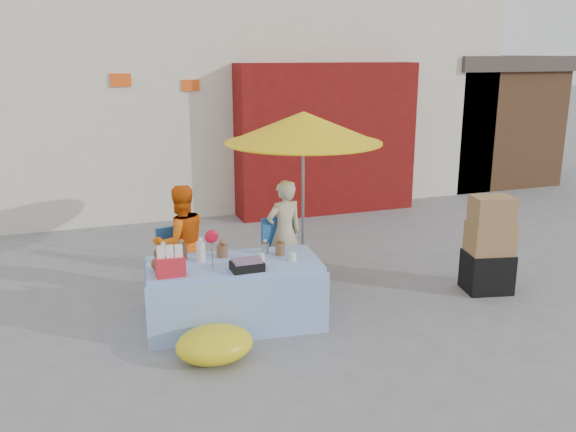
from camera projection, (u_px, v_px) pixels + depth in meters
name	position (u px, v px, depth m)	size (l,w,h in m)	color
ground	(290.00, 322.00, 6.45)	(80.00, 80.00, 0.00)	slate
backdrop	(190.00, 36.00, 12.64)	(14.00, 8.00, 7.80)	silver
market_table	(234.00, 293.00, 6.32)	(1.88, 1.04, 1.09)	#95AEEF
chair_left	(185.00, 280.00, 6.94)	(0.56, 0.55, 0.85)	#215699
chair_right	(288.00, 267.00, 7.35)	(0.56, 0.55, 0.85)	#215699
vendor_orange	(181.00, 242.00, 6.96)	(0.65, 0.51, 1.33)	#E95C0C
vendor_beige	(284.00, 233.00, 7.37)	(0.48, 0.31, 1.31)	#C4B38B
umbrella	(303.00, 128.00, 7.28)	(1.90, 1.90, 2.09)	gray
box_stack	(489.00, 248.00, 7.17)	(0.61, 0.53, 1.17)	black
tarp_bundle	(215.00, 344.00, 5.62)	(0.72, 0.58, 0.33)	yellow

